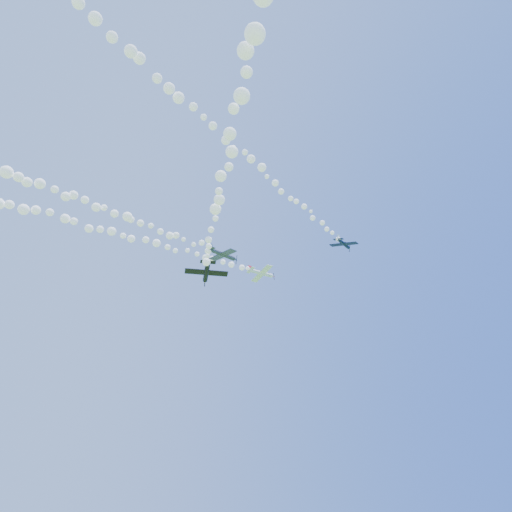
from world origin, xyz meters
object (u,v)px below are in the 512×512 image
plane_navy (344,244)px  plane_grey (223,254)px  plane_white (262,273)px  plane_black (206,272)px

plane_navy → plane_grey: bearing=138.5°
plane_white → plane_grey: 27.02m
plane_white → plane_black: size_ratio=1.17×
plane_navy → plane_grey: (-25.18, 7.44, -5.75)m
plane_white → plane_black: plane_white is taller
plane_navy → plane_grey: plane_navy is taller
plane_navy → plane_black: plane_navy is taller
plane_navy → plane_white: bearing=79.9°
plane_navy → plane_black: (-31.83, -2.11, -15.99)m
plane_black → plane_white: bearing=-25.6°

